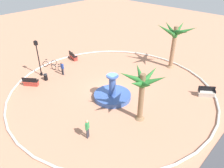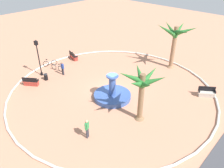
{
  "view_description": "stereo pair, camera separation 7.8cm",
  "coord_description": "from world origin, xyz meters",
  "views": [
    {
      "loc": [
        13.61,
        12.76,
        11.97
      ],
      "look_at": [
        0.28,
        0.29,
        1.0
      ],
      "focal_mm": 34.87,
      "sensor_mm": 36.0,
      "label": 1
    },
    {
      "loc": [
        13.56,
        12.82,
        11.97
      ],
      "look_at": [
        0.28,
        0.29,
        1.0
      ],
      "focal_mm": 34.87,
      "sensor_mm": 36.0,
      "label": 2
    }
  ],
  "objects": [
    {
      "name": "palm_tree_by_curb",
      "position": [
        -8.78,
        1.61,
        3.88
      ],
      "size": [
        4.51,
        4.28,
        5.31
      ],
      "color": "#8E6B4C",
      "rests_on": "ground"
    },
    {
      "name": "person_pedestrian_stroll",
      "position": [
        6.04,
        3.19,
        0.94
      ],
      "size": [
        0.49,
        0.32,
        1.67
      ],
      "color": "#33333D",
      "rests_on": "ground"
    },
    {
      "name": "trash_bin",
      "position": [
        3.4,
        -6.76,
        0.39
      ],
      "size": [
        0.46,
        0.46,
        0.73
      ],
      "color": "black",
      "rests_on": "ground"
    },
    {
      "name": "fountain",
      "position": [
        0.95,
        0.96,
        0.34
      ],
      "size": [
        3.55,
        3.55,
        2.48
      ],
      "color": "#38569E",
      "rests_on": "ground"
    },
    {
      "name": "lamppost",
      "position": [
        3.15,
        -8.1,
        2.48
      ],
      "size": [
        0.32,
        0.32,
        4.23
      ],
      "color": "black",
      "rests_on": "ground"
    },
    {
      "name": "bench_north",
      "position": [
        -2.1,
        -8.92,
        0.35
      ],
      "size": [
        0.86,
        1.67,
        1.0
      ],
      "color": "#B73D33",
      "rests_on": "ground"
    },
    {
      "name": "bicycle_red_frame",
      "position": [
        1.25,
        -7.75,
        0.38
      ],
      "size": [
        0.57,
        1.68,
        0.94
      ],
      "color": "black",
      "rests_on": "ground"
    },
    {
      "name": "ground_plane",
      "position": [
        0.0,
        0.0,
        0.0
      ],
      "size": [
        80.0,
        80.0,
        0.0
      ],
      "primitive_type": "plane",
      "color": "tan"
    },
    {
      "name": "bench_west",
      "position": [
        5.11,
        -6.88,
        0.35
      ],
      "size": [
        1.35,
        1.58,
        1.0
      ],
      "color": "#B73D33",
      "rests_on": "ground"
    },
    {
      "name": "bicycle_by_lamppost",
      "position": [
        1.13,
        -9.45,
        0.38
      ],
      "size": [
        1.56,
        0.83,
        0.94
      ],
      "color": "black",
      "rests_on": "ground"
    },
    {
      "name": "plaza_curb",
      "position": [
        0.0,
        0.0,
        0.1
      ],
      "size": [
        20.35,
        20.35,
        0.2
      ],
      "primitive_type": "torus",
      "color": "silver",
      "rests_on": "ground"
    },
    {
      "name": "palm_tree_near_fountain",
      "position": [
        1.61,
        4.73,
        3.29
      ],
      "size": [
        3.65,
        3.42,
        4.51
      ],
      "color": "brown",
      "rests_on": "ground"
    },
    {
      "name": "person_cyclist_helmet",
      "position": [
        1.41,
        -6.36,
        0.9
      ],
      "size": [
        0.22,
        0.53,
        1.61
      ],
      "color": "#33333D",
      "rests_on": "ground"
    },
    {
      "name": "bench_east",
      "position": [
        -5.53,
        7.4,
        0.35
      ],
      "size": [
        1.35,
        1.58,
        1.0
      ],
      "color": "beige",
      "rests_on": "ground"
    }
  ]
}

